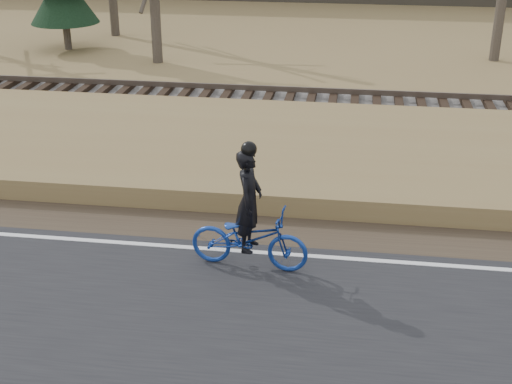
# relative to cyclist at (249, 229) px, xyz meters

# --- Properties ---
(ground) EXTENTS (120.00, 120.00, 0.00)m
(ground) POSITION_rel_cyclist_xyz_m (-1.99, 0.29, -0.77)
(ground) COLOR olive
(ground) RESTS_ON ground
(road) EXTENTS (120.00, 6.00, 0.06)m
(road) POSITION_rel_cyclist_xyz_m (-1.99, -2.21, -0.74)
(road) COLOR black
(road) RESTS_ON ground
(edge_line) EXTENTS (120.00, 0.12, 0.01)m
(edge_line) POSITION_rel_cyclist_xyz_m (-1.99, 0.49, -0.71)
(edge_line) COLOR silver
(edge_line) RESTS_ON road
(shoulder) EXTENTS (120.00, 1.60, 0.04)m
(shoulder) POSITION_rel_cyclist_xyz_m (-1.99, 1.49, -0.75)
(shoulder) COLOR #473A2B
(shoulder) RESTS_ON ground
(embankment) EXTENTS (120.00, 5.00, 0.44)m
(embankment) POSITION_rel_cyclist_xyz_m (-1.99, 4.49, -0.55)
(embankment) COLOR olive
(embankment) RESTS_ON ground
(ballast) EXTENTS (120.00, 3.00, 0.45)m
(ballast) POSITION_rel_cyclist_xyz_m (-1.99, 8.29, -0.55)
(ballast) COLOR slate
(ballast) RESTS_ON ground
(railroad) EXTENTS (120.00, 2.40, 0.29)m
(railroad) POSITION_rel_cyclist_xyz_m (-1.99, 8.29, -0.24)
(railroad) COLOR black
(railroad) RESTS_ON ballast
(cyclist) EXTENTS (2.08, 0.89, 2.26)m
(cyclist) POSITION_rel_cyclist_xyz_m (0.00, 0.00, 0.00)
(cyclist) COLOR navy
(cyclist) RESTS_ON road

